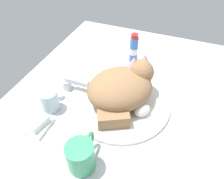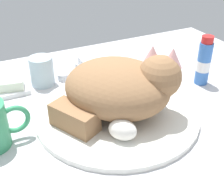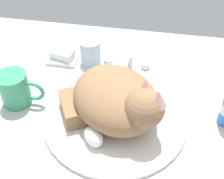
{
  "view_description": "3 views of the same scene",
  "coord_description": "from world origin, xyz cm",
  "px_view_note": "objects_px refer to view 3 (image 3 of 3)",
  "views": [
    {
      "loc": [
        -51.11,
        -17.08,
        56.78
      ],
      "look_at": [
        -1.35,
        2.35,
        6.94
      ],
      "focal_mm": 34.64,
      "sensor_mm": 36.0,
      "label": 1
    },
    {
      "loc": [
        -25.35,
        -48.71,
        38.34
      ],
      "look_at": [
        -0.85,
        0.74,
        6.37
      ],
      "focal_mm": 47.64,
      "sensor_mm": 36.0,
      "label": 2
    },
    {
      "loc": [
        7.93,
        -51.06,
        59.18
      ],
      "look_at": [
        -1.5,
        3.98,
        6.05
      ],
      "focal_mm": 49.59,
      "sensor_mm": 36.0,
      "label": 3
    }
  ],
  "objects_px": {
    "coffee_mug": "(16,89)",
    "soap_bar": "(62,54)",
    "rinse_cup": "(90,52)",
    "cat": "(118,101)",
    "faucet": "(126,62)"
  },
  "relations": [
    {
      "from": "coffee_mug",
      "to": "soap_bar",
      "type": "height_order",
      "value": "coffee_mug"
    },
    {
      "from": "coffee_mug",
      "to": "soap_bar",
      "type": "relative_size",
      "value": 1.74
    },
    {
      "from": "rinse_cup",
      "to": "soap_bar",
      "type": "height_order",
      "value": "rinse_cup"
    },
    {
      "from": "faucet",
      "to": "rinse_cup",
      "type": "xyz_separation_m",
      "value": [
        -0.11,
        0.01,
        0.01
      ]
    },
    {
      "from": "cat",
      "to": "soap_bar",
      "type": "xyz_separation_m",
      "value": [
        -0.2,
        0.21,
        -0.05
      ]
    },
    {
      "from": "faucet",
      "to": "rinse_cup",
      "type": "relative_size",
      "value": 1.83
    },
    {
      "from": "faucet",
      "to": "soap_bar",
      "type": "height_order",
      "value": "faucet"
    },
    {
      "from": "faucet",
      "to": "cat",
      "type": "bearing_deg",
      "value": -88.0
    },
    {
      "from": "coffee_mug",
      "to": "soap_bar",
      "type": "distance_m",
      "value": 0.2
    },
    {
      "from": "cat",
      "to": "rinse_cup",
      "type": "distance_m",
      "value": 0.25
    },
    {
      "from": "soap_bar",
      "to": "rinse_cup",
      "type": "bearing_deg",
      "value": 5.65
    },
    {
      "from": "faucet",
      "to": "soap_bar",
      "type": "relative_size",
      "value": 2.05
    },
    {
      "from": "faucet",
      "to": "soap_bar",
      "type": "bearing_deg",
      "value": 178.28
    },
    {
      "from": "cat",
      "to": "coffee_mug",
      "type": "height_order",
      "value": "cat"
    },
    {
      "from": "faucet",
      "to": "coffee_mug",
      "type": "xyz_separation_m",
      "value": [
        -0.26,
        -0.18,
        0.02
      ]
    }
  ]
}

